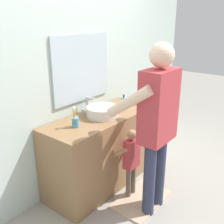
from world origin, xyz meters
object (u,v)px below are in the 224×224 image
adult_parent (156,117)px  toothbrush_cup (75,122)px  soap_bottle (124,103)px  child_toddler (131,158)px

adult_parent → toothbrush_cup: bearing=118.0°
toothbrush_cup → adult_parent: 0.78m
toothbrush_cup → soap_bottle: 0.75m
toothbrush_cup → child_toddler: 0.70m
soap_bottle → adult_parent: bearing=-120.6°
soap_bottle → child_toddler: 0.68m
child_toddler → soap_bottle: bearing=45.4°
toothbrush_cup → adult_parent: adult_parent is taller
soap_bottle → child_toddler: soap_bottle is taller
toothbrush_cup → soap_bottle: toothbrush_cup is taller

